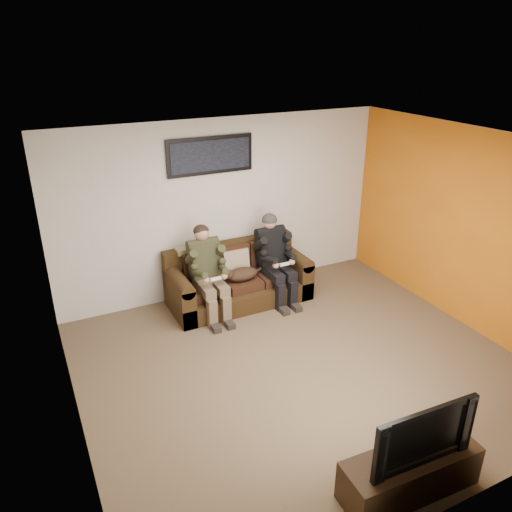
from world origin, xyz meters
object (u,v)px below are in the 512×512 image
framed_poster (210,155)px  person_left (207,267)px  tv_stand (410,473)px  cat (241,274)px  television (417,430)px  person_right (274,254)px  sofa (237,280)px

framed_poster → person_left: bearing=-119.7°
tv_stand → person_left: bearing=99.3°
cat → television: 3.58m
person_right → cat: person_right is taller
person_right → sofa: bearing=162.1°
person_right → framed_poster: (-0.72, 0.56, 1.40)m
television → cat: bearing=91.5°
sofa → cat: size_ratio=3.08×
tv_stand → television: 0.47m
person_left → cat: 0.53m
tv_stand → television: (0.00, 0.00, 0.47)m
sofa → television: bearing=-91.5°
sofa → framed_poster: (-0.20, 0.39, 1.79)m
framed_poster → tv_stand: (0.10, -4.17, -1.91)m
tv_stand → cat: bearing=91.5°
cat → television: television is taller
cat → television: (-0.07, -3.58, 0.16)m
person_right → television: 3.66m
person_right → framed_poster: framed_poster is taller
framed_poster → television: framed_poster is taller
cat → television: bearing=-91.1°
television → framed_poster: bearing=94.0°
framed_poster → television: bearing=-88.6°
tv_stand → person_right: bearing=82.8°
sofa → person_left: person_left is taller
cat → television: size_ratio=0.68×
person_left → person_right: 1.04m
framed_poster → tv_stand: framed_poster is taller
television → tv_stand: bearing=-101.5°
cat → tv_stand: size_ratio=0.53×
cat → tv_stand: cat is taller
sofa → cat: (-0.03, -0.20, 0.19)m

